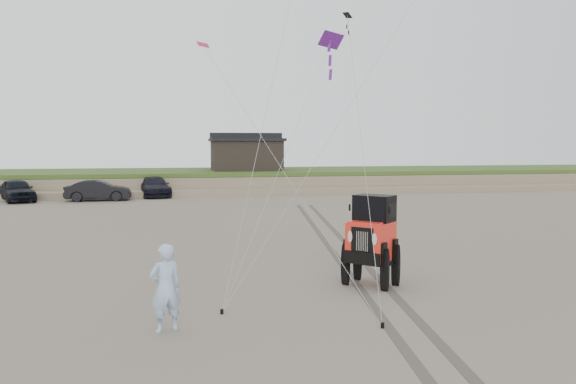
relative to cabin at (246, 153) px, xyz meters
name	(u,v)px	position (x,y,z in m)	size (l,w,h in m)	color
ground	(352,304)	(-2.00, -37.00, -3.24)	(160.00, 160.00, 0.00)	#6B6054
dune_ridge	(223,180)	(-2.00, 0.50, -2.42)	(160.00, 14.25, 1.73)	#7A6B54
cabin	(246,153)	(0.00, 0.00, 0.00)	(6.40, 5.40, 3.35)	black
truck_a	(17,190)	(-17.30, -7.68, -2.44)	(1.89, 4.71, 1.60)	black
truck_b	(98,190)	(-11.73, -8.33, -2.49)	(1.58, 4.53, 1.49)	black
truck_c	(155,187)	(-7.87, -5.66, -2.48)	(2.12, 5.21, 1.51)	black
jeep	(371,250)	(-0.92, -35.35, -2.21)	(2.39, 5.53, 2.06)	red
man	(165,288)	(-6.58, -38.24, -2.28)	(0.70, 0.46, 1.91)	#91C0E0
stake_main	(222,312)	(-5.30, -37.22, -3.18)	(0.08, 0.08, 0.12)	black
stake_aux	(382,325)	(-1.94, -38.95, -3.18)	(0.08, 0.08, 0.12)	black
tire_tracks	(338,245)	(0.00, -29.00, -3.23)	(5.22, 29.74, 0.01)	#4C443D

